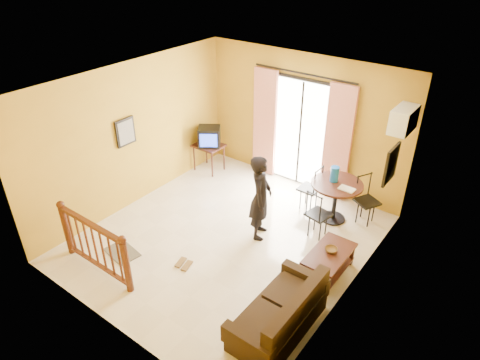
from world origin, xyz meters
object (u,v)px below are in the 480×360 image
Objects in this scene: television at (209,136)px; dining_table at (336,191)px; standing_person at (261,198)px; sofa at (281,315)px; coffee_table at (329,260)px.

dining_table is (3.11, -0.07, -0.22)m from television.
standing_person is at bearing -65.39° from television.
television is 4.75m from sofa.
standing_person reaches higher than dining_table.
coffee_table is at bearing -67.04° from dining_table.
dining_table is at bearing 102.09° from sofa.
television is at bearing 35.38° from standing_person.
dining_table is 1.51m from standing_person.
dining_table reaches higher than coffee_table.
television is 0.40× the size of standing_person.
standing_person is at bearing -124.43° from dining_table.
television is 3.12m from dining_table.
sofa is (3.72, -2.91, -0.56)m from television.
coffee_table is (0.61, -1.43, -0.34)m from dining_table.
television is 0.66× the size of dining_table.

